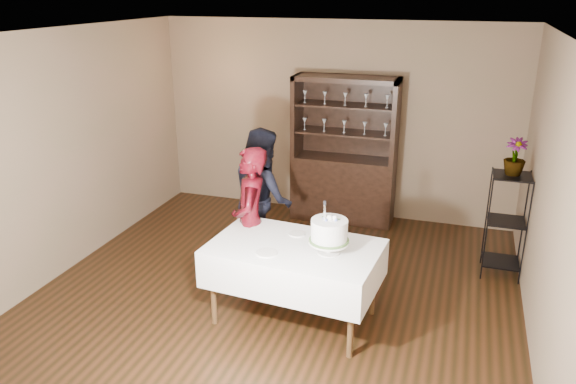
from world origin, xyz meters
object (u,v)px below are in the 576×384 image
Objects in this scene: man at (263,197)px; potted_plant at (515,157)px; plant_etagere at (506,221)px; woman at (250,222)px; cake at (329,232)px; cake_table at (294,263)px; china_hutch at (343,174)px.

man reaches higher than potted_plant.
woman is (-2.57, -1.21, 0.15)m from plant_etagere.
cake is 2.37m from potted_plant.
cake_table is 0.75m from woman.
cake_table is 1.02× the size of man.
man reaches higher than cake_table.
woman reaches higher than plant_etagere.
plant_etagere is 0.74m from potted_plant.
plant_etagere is at bearing -114.79° from man.
potted_plant is (1.62, 1.69, 0.39)m from cake.
china_hutch reaches higher than cake.
cake_table is 1.30m from man.
cake_table is at bearing 171.57° from cake.
china_hutch is at bearing 153.17° from plant_etagere.
cake is at bearing -8.43° from cake_table.
china_hutch is 4.97× the size of potted_plant.
potted_plant is at bearing -26.34° from china_hutch.
plant_etagere is at bearing 39.47° from cake_table.
potted_plant is (2.08, -1.03, 0.72)m from china_hutch.
woman is at bearing 154.56° from cake.
potted_plant is at bearing -114.32° from man.
plant_etagere is at bearing 98.14° from woman.
plant_etagere is 2.73m from man.
man is 1.55m from cake.
woman reaches higher than potted_plant.
plant_etagere is at bearing -86.70° from potted_plant.
woman is 0.68m from man.
potted_plant is (-0.00, 0.02, 0.74)m from plant_etagere.
man reaches higher than woman.
man is 3.16× the size of cake.
china_hutch is 2.32m from woman.
woman is (-0.61, 0.40, 0.19)m from cake_table.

